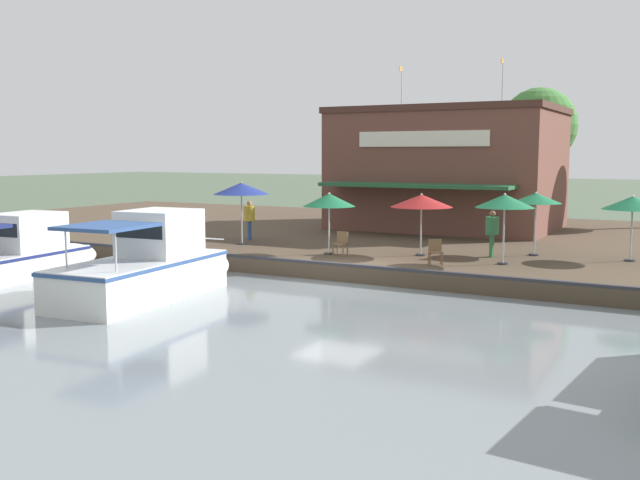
% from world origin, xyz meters
% --- Properties ---
extents(ground_plane, '(220.00, 220.00, 0.00)m').
position_xyz_m(ground_plane, '(0.00, 0.00, 0.00)').
color(ground_plane, '#4C5B47').
extents(quay_deck, '(22.00, 56.00, 0.60)m').
position_xyz_m(quay_deck, '(-11.00, 0.00, 0.30)').
color(quay_deck, '#4C3D2D').
rests_on(quay_deck, ground).
extents(quay_edge_fender, '(0.20, 50.40, 0.10)m').
position_xyz_m(quay_edge_fender, '(-0.10, 0.00, 0.65)').
color(quay_edge_fender, '#2D2D33').
rests_on(quay_edge_fender, quay_deck).
extents(waterfront_restaurant, '(9.60, 10.52, 8.23)m').
position_xyz_m(waterfront_restaurant, '(-13.85, -0.85, 3.57)').
color(waterfront_restaurant, brown).
rests_on(waterfront_restaurant, quay_deck).
extents(patio_umbrella_near_quay_edge, '(1.82, 1.82, 2.33)m').
position_xyz_m(patio_umbrella_near_quay_edge, '(-5.67, 5.15, 2.69)').
color(patio_umbrella_near_quay_edge, '#B7B7B7').
rests_on(patio_umbrella_near_quay_edge, quay_deck).
extents(patio_umbrella_by_entrance, '(2.26, 2.26, 2.27)m').
position_xyz_m(patio_umbrella_by_entrance, '(-3.66, 1.51, 2.60)').
color(patio_umbrella_by_entrance, '#B7B7B7').
rests_on(patio_umbrella_by_entrance, quay_deck).
extents(patio_umbrella_back_row, '(1.96, 1.96, 2.40)m').
position_xyz_m(patio_umbrella_back_row, '(-3.02, 4.68, 2.73)').
color(patio_umbrella_back_row, '#B7B7B7').
rests_on(patio_umbrella_back_row, quay_deck).
extents(patio_umbrella_mid_patio_left, '(2.29, 2.29, 2.57)m').
position_xyz_m(patio_umbrella_mid_patio_left, '(-3.25, -6.09, 2.89)').
color(patio_umbrella_mid_patio_left, '#B7B7B7').
rests_on(patio_umbrella_mid_patio_left, quay_deck).
extents(patio_umbrella_mid_patio_right, '(2.04, 2.04, 2.29)m').
position_xyz_m(patio_umbrella_mid_patio_right, '(-5.83, 8.37, 2.62)').
color(patio_umbrella_mid_patio_right, '#B7B7B7').
rests_on(patio_umbrella_mid_patio_right, quay_deck).
extents(patio_umbrella_far_corner, '(1.92, 1.92, 2.29)m').
position_xyz_m(patio_umbrella_far_corner, '(-2.39, -1.60, 2.61)').
color(patio_umbrella_far_corner, '#B7B7B7').
rests_on(patio_umbrella_far_corner, quay_deck).
extents(cafe_chair_mid_patio, '(0.45, 0.45, 0.85)m').
position_xyz_m(cafe_chair_mid_patio, '(-2.48, -1.15, 1.08)').
color(cafe_chair_mid_patio, brown).
rests_on(cafe_chair_mid_patio, quay_deck).
extents(cafe_chair_beside_entrance, '(0.59, 0.59, 0.85)m').
position_xyz_m(cafe_chair_beside_entrance, '(-1.87, 2.69, 1.08)').
color(cafe_chair_beside_entrance, brown).
rests_on(cafe_chair_beside_entrance, quay_deck).
extents(cafe_chair_far_corner_seat, '(0.56, 0.56, 0.85)m').
position_xyz_m(cafe_chair_far_corner_seat, '(-3.16, -10.46, 1.08)').
color(cafe_chair_far_corner_seat, brown).
rests_on(cafe_chair_far_corner_seat, quay_deck).
extents(person_near_entrance, '(0.47, 0.47, 1.68)m').
position_xyz_m(person_near_entrance, '(-4.54, 3.88, 1.65)').
color(person_near_entrance, '#337547').
rests_on(person_near_entrance, quay_deck).
extents(person_mid_patio, '(0.48, 0.48, 1.68)m').
position_xyz_m(person_mid_patio, '(-4.78, -6.74, 1.65)').
color(person_mid_patio, '#2D5193').
rests_on(person_mid_patio, quay_deck).
extents(motorboat_distant_upstream, '(7.17, 2.78, 2.19)m').
position_xyz_m(motorboat_distant_upstream, '(4.34, -10.06, 0.83)').
color(motorboat_distant_upstream, silver).
rests_on(motorboat_distant_upstream, river_water).
extents(motorboat_nearest_quay, '(6.93, 2.88, 2.54)m').
position_xyz_m(motorboat_nearest_quay, '(4.57, -3.85, 0.95)').
color(motorboat_nearest_quay, white).
rests_on(motorboat_nearest_quay, river_water).
extents(tree_downstream_bank, '(4.22, 4.02, 7.21)m').
position_xyz_m(tree_downstream_bank, '(-18.46, 2.38, 5.67)').
color(tree_downstream_bank, brown).
rests_on(tree_downstream_bank, quay_deck).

